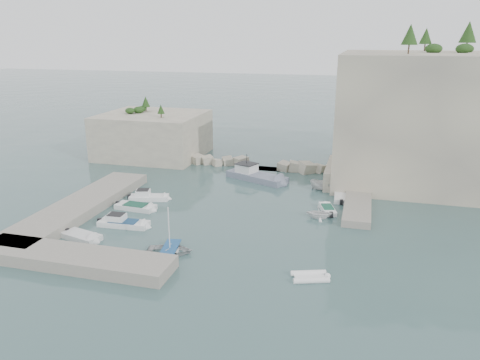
% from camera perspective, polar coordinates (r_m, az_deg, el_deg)
% --- Properties ---
extents(ground, '(400.00, 400.00, 0.00)m').
position_cam_1_polar(ground, '(50.13, -1.81, -5.24)').
color(ground, '#3F5E5E').
rests_on(ground, ground).
extents(cliff_east, '(26.00, 22.00, 17.00)m').
position_cam_1_polar(cliff_east, '(68.74, 22.99, 6.95)').
color(cliff_east, beige).
rests_on(cliff_east, ground).
extents(cliff_terrace, '(8.00, 10.00, 2.50)m').
position_cam_1_polar(cliff_terrace, '(64.79, 14.02, 0.66)').
color(cliff_terrace, beige).
rests_on(cliff_terrace, ground).
extents(outcrop_west, '(16.00, 14.00, 7.00)m').
position_cam_1_polar(outcrop_west, '(78.59, -10.54, 5.44)').
color(outcrop_west, beige).
rests_on(outcrop_west, ground).
extents(quay_west, '(5.00, 24.00, 1.10)m').
position_cam_1_polar(quay_west, '(56.20, -18.97, -3.08)').
color(quay_west, '#9E9689').
rests_on(quay_west, ground).
extents(quay_south, '(18.00, 4.00, 1.10)m').
position_cam_1_polar(quay_south, '(43.76, -19.61, -8.99)').
color(quay_south, '#9E9689').
rests_on(quay_south, ground).
extents(ledge_east, '(3.00, 16.00, 0.80)m').
position_cam_1_polar(ledge_east, '(57.41, 14.21, -2.39)').
color(ledge_east, '#9E9689').
rests_on(ledge_east, ground).
extents(breakwater, '(28.00, 3.00, 1.40)m').
position_cam_1_polar(breakwater, '(70.33, 2.64, 1.99)').
color(breakwater, beige).
rests_on(breakwater, ground).
extents(motorboat_e, '(4.74, 2.89, 0.70)m').
position_cam_1_polar(motorboat_e, '(48.85, -18.72, -6.82)').
color(motorboat_e, silver).
rests_on(motorboat_e, ground).
extents(motorboat_c, '(5.22, 2.23, 0.70)m').
position_cam_1_polar(motorboat_c, '(55.27, -12.58, -3.48)').
color(motorboat_c, white).
rests_on(motorboat_c, ground).
extents(motorboat_d, '(5.93, 2.07, 1.40)m').
position_cam_1_polar(motorboat_d, '(50.76, -13.96, -5.48)').
color(motorboat_d, white).
rests_on(motorboat_d, ground).
extents(motorboat_b, '(5.39, 2.95, 1.40)m').
position_cam_1_polar(motorboat_b, '(58.03, -11.01, -2.38)').
color(motorboat_b, white).
rests_on(motorboat_b, ground).
extents(rowboat, '(4.58, 3.62, 0.86)m').
position_cam_1_polar(rowboat, '(43.98, -8.52, -8.78)').
color(rowboat, silver).
rests_on(rowboat, ground).
extents(inflatable_dinghy, '(3.59, 2.56, 0.44)m').
position_cam_1_polar(inflatable_dinghy, '(39.70, 8.50, -11.81)').
color(inflatable_dinghy, white).
rests_on(inflatable_dinghy, ground).
extents(tender_east_a, '(3.06, 2.72, 1.49)m').
position_cam_1_polar(tender_east_a, '(52.12, 9.60, -4.59)').
color(tender_east_a, white).
rests_on(tender_east_a, ground).
extents(tender_east_b, '(2.46, 4.14, 0.70)m').
position_cam_1_polar(tender_east_b, '(54.14, 10.60, -3.80)').
color(tender_east_b, white).
rests_on(tender_east_b, ground).
extents(tender_east_c, '(1.96, 5.25, 0.70)m').
position_cam_1_polar(tender_east_c, '(58.85, 12.24, -2.18)').
color(tender_east_c, white).
rests_on(tender_east_c, ground).
extents(tender_east_d, '(4.30, 2.10, 1.59)m').
position_cam_1_polar(tender_east_d, '(61.31, 10.37, -1.27)').
color(tender_east_d, silver).
rests_on(tender_east_d, ground).
extents(work_boat, '(9.99, 6.44, 2.20)m').
position_cam_1_polar(work_boat, '(64.79, 2.05, 0.02)').
color(work_boat, slate).
rests_on(work_boat, ground).
extents(rowboat_mast, '(0.10, 0.10, 4.20)m').
position_cam_1_polar(rowboat_mast, '(42.94, -8.67, -5.75)').
color(rowboat_mast, white).
rests_on(rowboat_mast, rowboat).
extents(vegetation, '(53.48, 13.88, 13.40)m').
position_cam_1_polar(vegetation, '(68.81, 19.39, 15.27)').
color(vegetation, '#1E4219').
rests_on(vegetation, ground).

